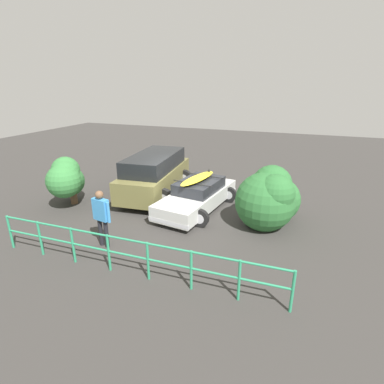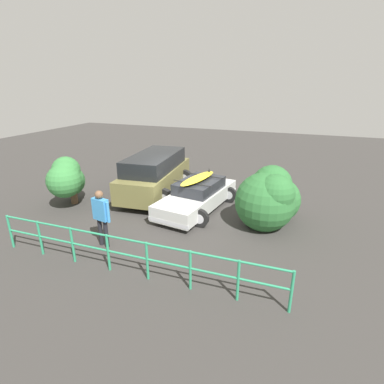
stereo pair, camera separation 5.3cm
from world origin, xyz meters
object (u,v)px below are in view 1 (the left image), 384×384
at_px(sedan_car, 198,195).
at_px(person_bystander, 101,214).
at_px(bush_near_left, 270,198).
at_px(suv_car, 155,174).
at_px(bush_near_right, 67,178).

relative_size(sedan_car, person_bystander, 2.47).
distance_m(sedan_car, bush_near_left, 2.92).
distance_m(sedan_car, suv_car, 2.53).
distance_m(person_bystander, bush_near_right, 4.14).
height_order(sedan_car, suv_car, suv_car).
xyz_separation_m(person_bystander, bush_near_right, (3.41, -2.34, 0.07)).
height_order(suv_car, person_bystander, suv_car).
relative_size(suv_car, bush_near_left, 1.82).
bearing_deg(bush_near_left, suv_car, -13.13).
xyz_separation_m(suv_car, bush_near_left, (-5.21, 1.22, -0.02)).
height_order(sedan_car, bush_near_left, bush_near_left).
relative_size(suv_car, bush_near_right, 2.40).
bearing_deg(sedan_car, suv_car, -20.46).
xyz_separation_m(sedan_car, suv_car, (2.34, -0.87, 0.41)).
distance_m(sedan_car, bush_near_right, 5.42).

